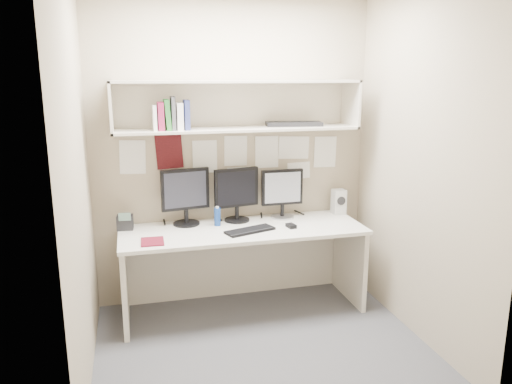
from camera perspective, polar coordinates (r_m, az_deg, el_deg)
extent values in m
cube|color=#46464B|center=(3.85, 0.81, -17.38)|extent=(2.40, 2.00, 0.01)
cube|color=tan|center=(4.34, -2.61, 4.46)|extent=(2.40, 0.02, 2.60)
cube|color=tan|center=(2.45, 7.03, -2.49)|extent=(2.40, 0.02, 2.60)
cube|color=tan|center=(3.28, -19.79, 0.82)|extent=(0.02, 2.00, 2.60)
cube|color=tan|center=(3.87, 18.32, 2.72)|extent=(0.02, 2.00, 2.60)
cube|color=silver|center=(4.13, -1.49, -4.34)|extent=(2.00, 0.70, 0.03)
cube|color=beige|center=(4.55, -2.40, -7.50)|extent=(1.96, 0.02, 0.70)
cube|color=beige|center=(4.12, -2.08, 7.22)|extent=(2.00, 0.38, 0.02)
cube|color=beige|center=(4.10, -2.13, 12.51)|extent=(2.00, 0.38, 0.02)
cube|color=beige|center=(4.28, -2.63, 9.99)|extent=(2.00, 0.02, 0.40)
cube|color=beige|center=(4.01, -16.25, 9.27)|extent=(0.02, 0.38, 0.40)
cube|color=beige|center=(4.42, 10.73, 9.88)|extent=(0.02, 0.38, 0.40)
cylinder|color=black|center=(4.26, -7.94, -3.58)|extent=(0.22, 0.22, 0.02)
cylinder|color=black|center=(4.24, -7.97, -2.75)|extent=(0.04, 0.04, 0.11)
cube|color=black|center=(4.20, -8.09, 0.31)|extent=(0.41, 0.10, 0.35)
cube|color=black|center=(4.18, -8.06, 0.25)|extent=(0.35, 0.06, 0.30)
cylinder|color=black|center=(4.33, -2.19, -3.20)|extent=(0.22, 0.22, 0.02)
cylinder|color=black|center=(4.31, -2.20, -2.41)|extent=(0.04, 0.04, 0.11)
cube|color=black|center=(4.27, -2.26, 0.50)|extent=(0.39, 0.11, 0.34)
cube|color=black|center=(4.25, -2.20, 0.45)|extent=(0.34, 0.07, 0.29)
cylinder|color=#A5A5AA|center=(4.43, 3.02, -2.83)|extent=(0.20, 0.20, 0.01)
cylinder|color=black|center=(4.41, 3.02, -2.11)|extent=(0.03, 0.03, 0.10)
cube|color=black|center=(4.37, 3.01, 0.56)|extent=(0.37, 0.04, 0.31)
cube|color=#B8B8BD|center=(4.35, 3.09, 0.50)|extent=(0.32, 0.01, 0.27)
cube|color=black|center=(4.03, -0.70, -4.42)|extent=(0.43, 0.27, 0.02)
cube|color=black|center=(4.14, 4.03, -3.88)|extent=(0.08, 0.10, 0.03)
cube|color=#B9B9B4|center=(4.58, 9.42, -1.10)|extent=(0.11, 0.11, 0.22)
cylinder|color=black|center=(4.52, 9.73, -1.01)|extent=(0.08, 0.01, 0.08)
cylinder|color=navy|center=(4.18, -4.44, -2.85)|extent=(0.05, 0.05, 0.15)
cylinder|color=white|center=(4.16, -4.46, -1.79)|extent=(0.03, 0.03, 0.02)
cube|color=maroon|center=(3.86, -11.75, -5.57)|extent=(0.18, 0.21, 0.01)
cube|color=black|center=(4.21, -14.74, -3.38)|extent=(0.14, 0.12, 0.12)
cube|color=#4C6659|center=(4.14, -14.79, -2.76)|extent=(0.10, 0.02, 0.06)
cube|color=white|center=(3.98, -11.52, 8.31)|extent=(0.03, 0.16, 0.20)
cube|color=maroon|center=(3.98, -10.85, 8.50)|extent=(0.05, 0.16, 0.22)
cube|color=#246D28|center=(3.98, -10.10, 8.69)|extent=(0.04, 0.16, 0.24)
cube|color=#454549|center=(3.98, -9.46, 8.87)|extent=(0.03, 0.16, 0.26)
cube|color=white|center=(3.99, -8.74, 8.54)|extent=(0.05, 0.16, 0.21)
cube|color=navy|center=(3.99, -7.95, 8.73)|extent=(0.04, 0.16, 0.23)
cube|color=black|center=(4.27, 4.35, 7.77)|extent=(0.49, 0.25, 0.03)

